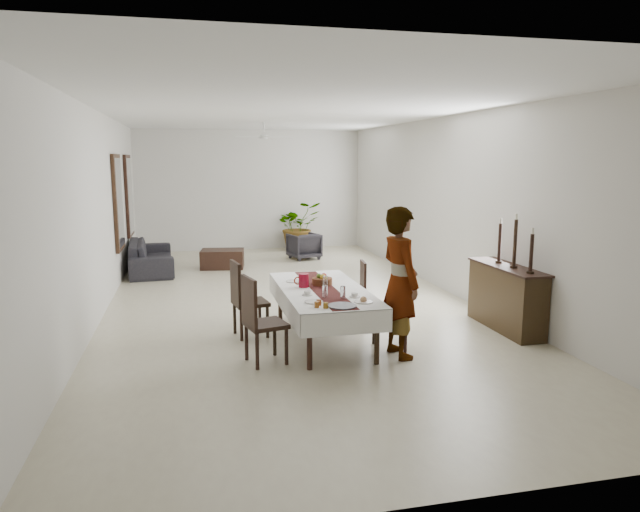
# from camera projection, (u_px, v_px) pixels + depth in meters

# --- Properties ---
(floor) EXTENTS (6.00, 12.00, 0.00)m
(floor) POSITION_uv_depth(u_px,v_px,m) (289.00, 302.00, 9.83)
(floor) COLOR beige
(floor) RESTS_ON ground
(ceiling) EXTENTS (6.00, 12.00, 0.02)m
(ceiling) POSITION_uv_depth(u_px,v_px,m) (287.00, 111.00, 9.29)
(ceiling) COLOR white
(ceiling) RESTS_ON wall_back
(wall_back) EXTENTS (6.00, 0.02, 3.20)m
(wall_back) POSITION_uv_depth(u_px,v_px,m) (250.00, 190.00, 15.32)
(wall_back) COLOR silver
(wall_back) RESTS_ON floor
(wall_front) EXTENTS (6.00, 0.02, 3.20)m
(wall_front) POSITION_uv_depth(u_px,v_px,m) (441.00, 286.00, 3.80)
(wall_front) COLOR silver
(wall_front) RESTS_ON floor
(wall_left) EXTENTS (0.02, 12.00, 3.20)m
(wall_left) POSITION_uv_depth(u_px,v_px,m) (99.00, 213.00, 8.90)
(wall_left) COLOR silver
(wall_left) RESTS_ON floor
(wall_right) EXTENTS (0.02, 12.00, 3.20)m
(wall_right) POSITION_uv_depth(u_px,v_px,m) (453.00, 206.00, 10.22)
(wall_right) COLOR silver
(wall_right) RESTS_ON floor
(dining_table_top) EXTENTS (0.94, 2.25, 0.05)m
(dining_table_top) POSITION_uv_depth(u_px,v_px,m) (323.00, 291.00, 7.67)
(dining_table_top) COLOR black
(dining_table_top) RESTS_ON table_leg_fl
(table_leg_fl) EXTENTS (0.07, 0.07, 0.66)m
(table_leg_fl) POSITION_uv_depth(u_px,v_px,m) (310.00, 343.00, 6.61)
(table_leg_fl) COLOR black
(table_leg_fl) RESTS_ON floor
(table_leg_fr) EXTENTS (0.07, 0.07, 0.66)m
(table_leg_fr) POSITION_uv_depth(u_px,v_px,m) (377.00, 338.00, 6.80)
(table_leg_fr) COLOR black
(table_leg_fr) RESTS_ON floor
(table_leg_bl) EXTENTS (0.07, 0.07, 0.66)m
(table_leg_bl) POSITION_uv_depth(u_px,v_px,m) (280.00, 299.00, 8.66)
(table_leg_bl) COLOR black
(table_leg_bl) RESTS_ON floor
(table_leg_br) EXTENTS (0.07, 0.07, 0.66)m
(table_leg_br) POSITION_uv_depth(u_px,v_px,m) (333.00, 296.00, 8.85)
(table_leg_br) COLOR black
(table_leg_br) RESTS_ON floor
(tablecloth_top) EXTENTS (1.11, 2.42, 0.01)m
(tablecloth_top) POSITION_uv_depth(u_px,v_px,m) (323.00, 289.00, 7.67)
(tablecloth_top) COLOR white
(tablecloth_top) RESTS_ON dining_table_top
(tablecloth_drape_left) EXTENTS (0.02, 2.42, 0.28)m
(tablecloth_drape_left) POSITION_uv_depth(u_px,v_px,m) (283.00, 301.00, 7.57)
(tablecloth_drape_left) COLOR white
(tablecloth_drape_left) RESTS_ON dining_table_top
(tablecloth_drape_right) EXTENTS (0.02, 2.42, 0.28)m
(tablecloth_drape_right) POSITION_uv_depth(u_px,v_px,m) (362.00, 296.00, 7.81)
(tablecloth_drape_right) COLOR white
(tablecloth_drape_right) RESTS_ON dining_table_top
(tablecloth_drape_near) EXTENTS (1.10, 0.01, 0.28)m
(tablecloth_drape_near) POSITION_uv_depth(u_px,v_px,m) (347.00, 323.00, 6.54)
(tablecloth_drape_near) COLOR white
(tablecloth_drape_near) RESTS_ON dining_table_top
(tablecloth_drape_far) EXTENTS (1.10, 0.01, 0.28)m
(tablecloth_drape_far) POSITION_uv_depth(u_px,v_px,m) (305.00, 280.00, 8.84)
(tablecloth_drape_far) COLOR silver
(tablecloth_drape_far) RESTS_ON dining_table_top
(table_runner) EXTENTS (0.34, 2.34, 0.00)m
(table_runner) POSITION_uv_depth(u_px,v_px,m) (323.00, 288.00, 7.67)
(table_runner) COLOR #501916
(table_runner) RESTS_ON tablecloth_top
(red_pitcher) EXTENTS (0.14, 0.14, 0.19)m
(red_pitcher) POSITION_uv_depth(u_px,v_px,m) (304.00, 280.00, 7.73)
(red_pitcher) COLOR maroon
(red_pitcher) RESTS_ON tablecloth_top
(pitcher_handle) EXTENTS (0.11, 0.02, 0.11)m
(pitcher_handle) POSITION_uv_depth(u_px,v_px,m) (298.00, 281.00, 7.71)
(pitcher_handle) COLOR #98260B
(pitcher_handle) RESTS_ON red_pitcher
(wine_glass_near) EXTENTS (0.07, 0.07, 0.16)m
(wine_glass_near) POSITION_uv_depth(u_px,v_px,m) (343.00, 292.00, 7.09)
(wine_glass_near) COLOR silver
(wine_glass_near) RESTS_ON tablecloth_top
(wine_glass_mid) EXTENTS (0.07, 0.07, 0.16)m
(wine_glass_mid) POSITION_uv_depth(u_px,v_px,m) (325.00, 292.00, 7.14)
(wine_glass_mid) COLOR white
(wine_glass_mid) RESTS_ON tablecloth_top
(wine_glass_far) EXTENTS (0.07, 0.07, 0.16)m
(wine_glass_far) POSITION_uv_depth(u_px,v_px,m) (325.00, 282.00, 7.71)
(wine_glass_far) COLOR white
(wine_glass_far) RESTS_ON tablecloth_top
(teacup_right) EXTENTS (0.08, 0.08, 0.06)m
(teacup_right) POSITION_uv_depth(u_px,v_px,m) (355.00, 295.00, 7.19)
(teacup_right) COLOR white
(teacup_right) RESTS_ON saucer_right
(saucer_right) EXTENTS (0.14, 0.14, 0.01)m
(saucer_right) POSITION_uv_depth(u_px,v_px,m) (355.00, 297.00, 7.19)
(saucer_right) COLOR white
(saucer_right) RESTS_ON tablecloth_top
(teacup_left) EXTENTS (0.08, 0.08, 0.06)m
(teacup_left) POSITION_uv_depth(u_px,v_px,m) (307.00, 293.00, 7.28)
(teacup_left) COLOR silver
(teacup_left) RESTS_ON saucer_left
(saucer_left) EXTENTS (0.14, 0.14, 0.01)m
(saucer_left) POSITION_uv_depth(u_px,v_px,m) (307.00, 295.00, 7.29)
(saucer_left) COLOR white
(saucer_left) RESTS_ON tablecloth_top
(plate_near_right) EXTENTS (0.22, 0.22, 0.01)m
(plate_near_right) POSITION_uv_depth(u_px,v_px,m) (364.00, 302.00, 6.93)
(plate_near_right) COLOR silver
(plate_near_right) RESTS_ON tablecloth_top
(bread_near_right) EXTENTS (0.08, 0.08, 0.08)m
(bread_near_right) POSITION_uv_depth(u_px,v_px,m) (364.00, 300.00, 6.92)
(bread_near_right) COLOR tan
(bread_near_right) RESTS_ON plate_near_right
(plate_near_left) EXTENTS (0.22, 0.22, 0.01)m
(plate_near_left) POSITION_uv_depth(u_px,v_px,m) (314.00, 302.00, 6.93)
(plate_near_left) COLOR silver
(plate_near_left) RESTS_ON tablecloth_top
(plate_far_left) EXTENTS (0.22, 0.22, 0.01)m
(plate_far_left) POSITION_uv_depth(u_px,v_px,m) (294.00, 281.00, 8.09)
(plate_far_left) COLOR silver
(plate_far_left) RESTS_ON tablecloth_top
(serving_tray) EXTENTS (0.34, 0.34, 0.02)m
(serving_tray) POSITION_uv_depth(u_px,v_px,m) (342.00, 306.00, 6.72)
(serving_tray) COLOR #44454A
(serving_tray) RESTS_ON tablecloth_top
(jam_jar_a) EXTENTS (0.06, 0.06, 0.07)m
(jam_jar_a) POSITION_uv_depth(u_px,v_px,m) (326.00, 305.00, 6.64)
(jam_jar_a) COLOR brown
(jam_jar_a) RESTS_ON tablecloth_top
(jam_jar_b) EXTENTS (0.06, 0.06, 0.07)m
(jam_jar_b) POSITION_uv_depth(u_px,v_px,m) (317.00, 305.00, 6.68)
(jam_jar_b) COLOR #954F15
(jam_jar_b) RESTS_ON tablecloth_top
(jam_jar_c) EXTENTS (0.06, 0.06, 0.07)m
(jam_jar_c) POSITION_uv_depth(u_px,v_px,m) (319.00, 303.00, 6.78)
(jam_jar_c) COLOR #954015
(jam_jar_c) RESTS_ON tablecloth_top
(fruit_basket) EXTENTS (0.28, 0.28, 0.09)m
(fruit_basket) POSITION_uv_depth(u_px,v_px,m) (322.00, 281.00, 7.89)
(fruit_basket) COLOR brown
(fruit_basket) RESTS_ON tablecloth_top
(fruit_red) EXTENTS (0.08, 0.08, 0.08)m
(fruit_red) POSITION_uv_depth(u_px,v_px,m) (324.00, 276.00, 7.91)
(fruit_red) COLOR maroon
(fruit_red) RESTS_ON fruit_basket
(fruit_green) EXTENTS (0.07, 0.07, 0.07)m
(fruit_green) POSITION_uv_depth(u_px,v_px,m) (319.00, 276.00, 7.90)
(fruit_green) COLOR #4B7523
(fruit_green) RESTS_ON fruit_basket
(fruit_yellow) EXTENTS (0.08, 0.08, 0.08)m
(fruit_yellow) POSITION_uv_depth(u_px,v_px,m) (323.00, 277.00, 7.84)
(fruit_yellow) COLOR gold
(fruit_yellow) RESTS_ON fruit_basket
(chair_right_near_seat) EXTENTS (0.51, 0.51, 0.05)m
(chair_right_near_seat) POSITION_uv_depth(u_px,v_px,m) (390.00, 314.00, 7.35)
(chair_right_near_seat) COLOR black
(chair_right_near_seat) RESTS_ON chair_right_near_leg_fl
(chair_right_near_leg_fl) EXTENTS (0.05, 0.05, 0.43)m
(chair_right_near_leg_fl) POSITION_uv_depth(u_px,v_px,m) (406.00, 336.00, 7.22)
(chair_right_near_leg_fl) COLOR black
(chair_right_near_leg_fl) RESTS_ON floor
(chair_right_near_leg_fr) EXTENTS (0.05, 0.05, 0.43)m
(chair_right_near_leg_fr) POSITION_uv_depth(u_px,v_px,m) (401.00, 328.00, 7.57)
(chair_right_near_leg_fr) COLOR black
(chair_right_near_leg_fr) RESTS_ON floor
(chair_right_near_leg_bl) EXTENTS (0.05, 0.05, 0.43)m
(chair_right_near_leg_bl) POSITION_uv_depth(u_px,v_px,m) (377.00, 337.00, 7.21)
(chair_right_near_leg_bl) COLOR black
(chair_right_near_leg_bl) RESTS_ON floor
(chair_right_near_leg_br) EXTENTS (0.05, 0.05, 0.43)m
(chair_right_near_leg_br) POSITION_uv_depth(u_px,v_px,m) (374.00, 328.00, 7.56)
(chair_right_near_leg_br) COLOR black
(chair_right_near_leg_br) RESTS_ON floor
(chair_right_near_back) EXTENTS (0.12, 0.44, 0.56)m
(chair_right_near_back) POSITION_uv_depth(u_px,v_px,m) (406.00, 291.00, 7.30)
(chair_right_near_back) COLOR black
(chair_right_near_back) RESTS_ON chair_right_near_seat
(chair_right_far_seat) EXTENTS (0.43, 0.43, 0.04)m
(chair_right_far_seat) POSITION_uv_depth(u_px,v_px,m) (351.00, 295.00, 8.62)
(chair_right_far_seat) COLOR black
(chair_right_far_seat) RESTS_ON chair_right_far_leg_fl
(chair_right_far_leg_fl) EXTENTS (0.04, 0.04, 0.38)m
(chair_right_far_leg_fl) POSITION_uv_depth(u_px,v_px,m) (363.00, 311.00, 8.51)
(chair_right_far_leg_fl) COLOR black
(chair_right_far_leg_fl) RESTS_ON floor
(chair_right_far_leg_fr) EXTENTS (0.04, 0.04, 0.38)m
(chair_right_far_leg_fr) POSITION_uv_depth(u_px,v_px,m) (360.00, 306.00, 8.83)
(chair_right_far_leg_fr) COLOR black
(chair_right_far_leg_fr) RESTS_ON floor
(chair_right_far_leg_bl) EXTENTS (0.04, 0.04, 0.38)m
(chair_right_far_leg_bl) POSITION_uv_depth(u_px,v_px,m) (342.00, 311.00, 8.48)
(chair_right_far_leg_bl) COLOR black
(chair_right_far_leg_bl) RESTS_ON floor
(chair_right_far_leg_br) EXTENTS (0.04, 0.04, 0.38)m
(chair_right_far_leg_br) POSITION_uv_depth(u_px,v_px,m) (340.00, 306.00, 8.80)
(chair_right_far_leg_br) COLOR black
(chair_right_far_leg_br) RESTS_ON floor
(chair_right_far_back) EXTENTS (0.09, 0.39, 0.49)m
(chair_right_far_back) POSITION_uv_depth(u_px,v_px,m) (363.00, 277.00, 8.59)
(chair_right_far_back) COLOR black
(chair_right_far_back) RESTS_ON chair_right_far_seat
(chair_left_near_seat) EXTENTS (0.55, 0.55, 0.05)m
(chair_left_near_seat) POSITION_uv_depth(u_px,v_px,m) (266.00, 324.00, 6.83)
(chair_left_near_seat) COLOR black
(chair_left_near_seat) RESTS_ON chair_left_near_leg_fl
(chair_left_near_leg_fl) EXTENTS (0.05, 0.05, 0.45)m
(chair_left_near_leg_fl) POSITION_uv_depth(u_px,v_px,m) (247.00, 342.00, 6.96)
(chair_left_near_leg_fl) COLOR black
(chair_left_near_leg_fl) RESTS_ON floor
(chair_left_near_leg_fr) EXTENTS (0.05, 0.05, 0.45)m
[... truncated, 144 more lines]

